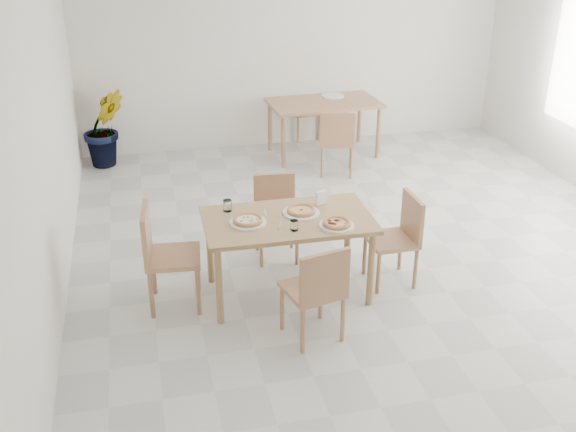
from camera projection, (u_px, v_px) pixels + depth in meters
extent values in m
plane|color=silver|center=(376.00, 252.00, 6.83)|extent=(7.00, 7.00, 0.00)
plane|color=silver|center=(295.00, 45.00, 9.30)|extent=(6.00, 0.00, 6.00)
plane|color=silver|center=(45.00, 143.00, 5.61)|extent=(0.00, 7.00, 7.00)
cube|color=tan|center=(288.00, 220.00, 5.81)|extent=(1.47, 0.84, 0.04)
cylinder|color=tan|center=(219.00, 286.00, 5.55)|extent=(0.06, 0.06, 0.71)
cylinder|color=tan|center=(371.00, 269.00, 5.80)|extent=(0.06, 0.06, 0.71)
cylinder|color=tan|center=(210.00, 248.00, 6.15)|extent=(0.06, 0.06, 0.71)
cylinder|color=tan|center=(348.00, 234.00, 6.41)|extent=(0.06, 0.06, 0.71)
cube|color=tan|center=(312.00, 290.00, 5.35)|extent=(0.51, 0.51, 0.04)
cube|color=tan|center=(325.00, 277.00, 5.10)|extent=(0.42, 0.14, 0.40)
cylinder|color=tan|center=(321.00, 297.00, 5.67)|extent=(0.04, 0.04, 0.41)
cylinder|color=tan|center=(282.00, 308.00, 5.52)|extent=(0.04, 0.04, 0.41)
cylinder|color=tan|center=(343.00, 319.00, 5.38)|extent=(0.04, 0.04, 0.41)
cylinder|color=tan|center=(303.00, 331.00, 5.23)|extent=(0.04, 0.04, 0.41)
cube|color=tan|center=(277.00, 220.00, 6.55)|extent=(0.44, 0.44, 0.04)
cube|color=tan|center=(274.00, 192.00, 6.63)|extent=(0.41, 0.07, 0.39)
cylinder|color=tan|center=(261.00, 249.00, 6.47)|extent=(0.03, 0.03, 0.40)
cylinder|color=tan|center=(297.00, 246.00, 6.51)|extent=(0.03, 0.03, 0.40)
cylinder|color=tan|center=(258.00, 233.00, 6.78)|extent=(0.03, 0.03, 0.40)
cylinder|color=tan|center=(292.00, 230.00, 6.82)|extent=(0.03, 0.03, 0.40)
cube|color=tan|center=(173.00, 257.00, 5.76)|extent=(0.50, 0.50, 0.04)
cube|color=tan|center=(146.00, 233.00, 5.64)|extent=(0.09, 0.46, 0.44)
cylinder|color=tan|center=(198.00, 292.00, 5.72)|extent=(0.04, 0.04, 0.45)
cylinder|color=tan|center=(198.00, 269.00, 6.07)|extent=(0.04, 0.04, 0.45)
cylinder|color=tan|center=(151.00, 295.00, 5.67)|extent=(0.04, 0.04, 0.45)
cylinder|color=tan|center=(154.00, 272.00, 6.02)|extent=(0.04, 0.04, 0.45)
cube|color=tan|center=(391.00, 240.00, 6.13)|extent=(0.42, 0.42, 0.04)
cube|color=tan|center=(412.00, 216.00, 6.08)|extent=(0.04, 0.42, 0.40)
cylinder|color=tan|center=(365.00, 255.00, 6.35)|extent=(0.04, 0.04, 0.41)
cylinder|color=tan|center=(378.00, 274.00, 6.03)|extent=(0.04, 0.04, 0.41)
cylinder|color=tan|center=(400.00, 251.00, 6.42)|extent=(0.04, 0.04, 0.41)
cylinder|color=tan|center=(415.00, 269.00, 6.11)|extent=(0.04, 0.04, 0.41)
cylinder|color=white|center=(301.00, 213.00, 5.88)|extent=(0.32, 0.32, 0.02)
cylinder|color=white|center=(248.00, 222.00, 5.71)|extent=(0.31, 0.31, 0.02)
cylinder|color=white|center=(337.00, 226.00, 5.66)|extent=(0.30, 0.30, 0.02)
cylinder|color=#E5A86C|center=(301.00, 211.00, 5.88)|extent=(0.34, 0.34, 0.01)
torus|color=#E5A86C|center=(301.00, 210.00, 5.87)|extent=(0.34, 0.34, 0.03)
cylinder|color=orange|center=(301.00, 210.00, 5.87)|extent=(0.26, 0.26, 0.01)
ellipsoid|color=#135012|center=(301.00, 210.00, 5.87)|extent=(0.05, 0.05, 0.01)
cylinder|color=#E5A86C|center=(248.00, 221.00, 5.71)|extent=(0.32, 0.32, 0.01)
torus|color=#E5A86C|center=(248.00, 220.00, 5.70)|extent=(0.32, 0.32, 0.03)
cylinder|color=white|center=(248.00, 220.00, 5.70)|extent=(0.25, 0.25, 0.01)
cylinder|color=#E5A86C|center=(337.00, 224.00, 5.65)|extent=(0.32, 0.32, 0.01)
torus|color=#E5A86C|center=(337.00, 223.00, 5.65)|extent=(0.32, 0.32, 0.03)
cylinder|color=orange|center=(337.00, 223.00, 5.65)|extent=(0.24, 0.24, 0.01)
cylinder|color=white|center=(294.00, 225.00, 5.58)|extent=(0.07, 0.07, 0.09)
cylinder|color=white|center=(227.00, 206.00, 5.92)|extent=(0.08, 0.08, 0.10)
cube|color=silver|center=(321.00, 204.00, 6.06)|extent=(0.13, 0.09, 0.01)
cube|color=white|center=(321.00, 197.00, 6.03)|extent=(0.12, 0.08, 0.12)
cube|color=silver|center=(265.00, 212.00, 5.91)|extent=(0.04, 0.17, 0.01)
cube|color=silver|center=(280.00, 224.00, 5.69)|extent=(0.08, 0.18, 0.01)
cube|color=tan|center=(324.00, 103.00, 9.12)|extent=(1.52, 0.91, 0.04)
cylinder|color=tan|center=(284.00, 142.00, 8.81)|extent=(0.06, 0.06, 0.71)
cylinder|color=tan|center=(378.00, 133.00, 9.14)|extent=(0.06, 0.06, 0.71)
cylinder|color=tan|center=(270.00, 126.00, 9.42)|extent=(0.06, 0.06, 0.71)
cylinder|color=tan|center=(359.00, 118.00, 9.75)|extent=(0.06, 0.06, 0.71)
cube|color=tan|center=(337.00, 141.00, 8.59)|extent=(0.53, 0.53, 0.04)
cube|color=tan|center=(338.00, 129.00, 8.32)|extent=(0.42, 0.16, 0.41)
cylinder|color=tan|center=(351.00, 153.00, 8.85)|extent=(0.04, 0.04, 0.42)
cylinder|color=tan|center=(323.00, 152.00, 8.87)|extent=(0.04, 0.04, 0.42)
cylinder|color=tan|center=(351.00, 163.00, 8.52)|extent=(0.04, 0.04, 0.42)
cylinder|color=tan|center=(322.00, 162.00, 8.54)|extent=(0.04, 0.04, 0.42)
cube|color=tan|center=(305.00, 112.00, 9.87)|extent=(0.44, 0.44, 0.04)
cube|color=tan|center=(301.00, 95.00, 9.93)|extent=(0.39, 0.08, 0.37)
cylinder|color=tan|center=(298.00, 130.00, 9.76)|extent=(0.03, 0.03, 0.38)
cylinder|color=tan|center=(319.00, 128.00, 9.87)|extent=(0.03, 0.03, 0.38)
cylinder|color=tan|center=(290.00, 124.00, 10.05)|extent=(0.03, 0.03, 0.38)
cylinder|color=tan|center=(311.00, 121.00, 10.15)|extent=(0.03, 0.03, 0.38)
cylinder|color=white|center=(333.00, 96.00, 9.33)|extent=(0.32, 0.32, 0.02)
imported|color=#295F1C|center=(105.00, 128.00, 8.83)|extent=(0.68, 0.61, 1.03)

